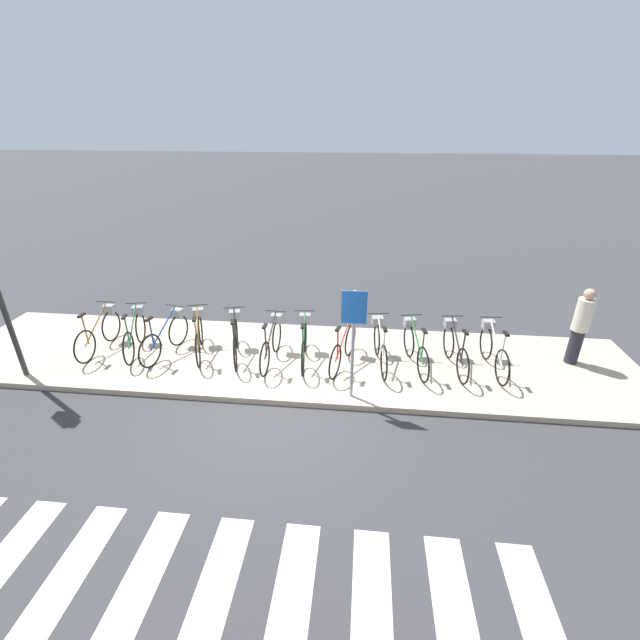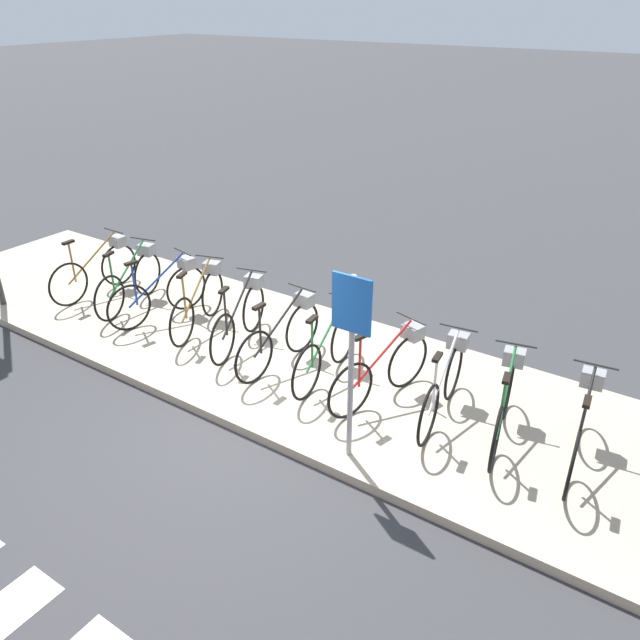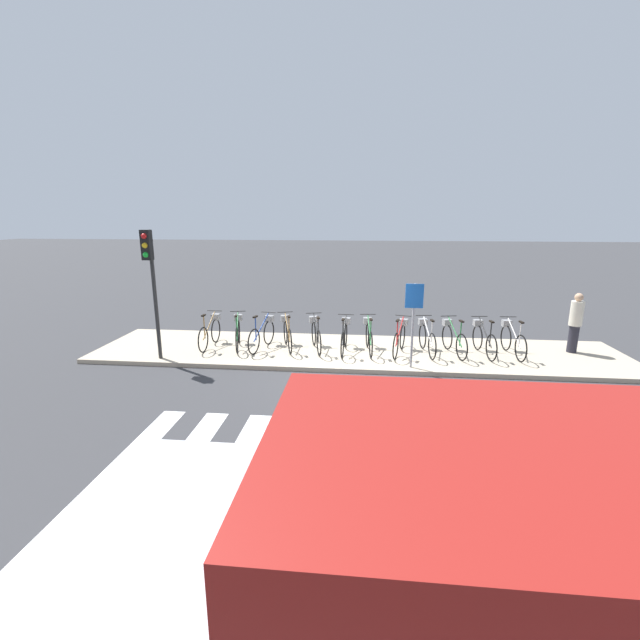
% 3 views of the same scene
% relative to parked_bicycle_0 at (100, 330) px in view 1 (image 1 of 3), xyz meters
% --- Properties ---
extents(ground_plane, '(120.00, 120.00, 0.00)m').
position_rel_parked_bicycle_0_xyz_m(ground_plane, '(4.28, -1.55, -0.58)').
color(ground_plane, '#38383A').
extents(sidewalk, '(14.95, 3.21, 0.12)m').
position_rel_parked_bicycle_0_xyz_m(sidewalk, '(4.28, 0.06, -0.52)').
color(sidewalk, '#B7A88E').
rests_on(sidewalk, ground_plane).
extents(parked_bicycle_0, '(0.46, 1.74, 1.06)m').
position_rel_parked_bicycle_0_xyz_m(parked_bicycle_0, '(0.00, 0.00, 0.00)').
color(parked_bicycle_0, black).
rests_on(parked_bicycle_0, sidewalk).
extents(parked_bicycle_1, '(0.56, 1.70, 1.06)m').
position_rel_parked_bicycle_0_xyz_m(parked_bicycle_1, '(0.82, 0.01, 0.00)').
color(parked_bicycle_1, black).
rests_on(parked_bicycle_1, sidewalk).
extents(parked_bicycle_2, '(0.53, 1.71, 1.06)m').
position_rel_parked_bicycle_0_xyz_m(parked_bicycle_2, '(1.58, -0.04, 0.00)').
color(parked_bicycle_2, black).
rests_on(parked_bicycle_2, sidewalk).
extents(parked_bicycle_3, '(0.65, 1.67, 1.06)m').
position_rel_parked_bicycle_0_xyz_m(parked_bicycle_3, '(2.27, 0.05, 0.00)').
color(parked_bicycle_3, black).
rests_on(parked_bicycle_3, sidewalk).
extents(parked_bicycle_4, '(0.59, 1.69, 1.06)m').
position_rel_parked_bicycle_0_xyz_m(parked_bicycle_4, '(3.11, 0.00, 0.00)').
color(parked_bicycle_4, black).
rests_on(parked_bicycle_4, sidewalk).
extents(parked_bicycle_5, '(0.46, 1.74, 1.06)m').
position_rel_parked_bicycle_0_xyz_m(parked_bicycle_5, '(3.94, -0.10, 0.00)').
color(parked_bicycle_5, black).
rests_on(parked_bicycle_5, sidewalk).
extents(parked_bicycle_6, '(0.46, 1.73, 1.06)m').
position_rel_parked_bicycle_0_xyz_m(parked_bicycle_6, '(4.63, -0.02, 0.00)').
color(parked_bicycle_6, black).
rests_on(parked_bicycle_6, sidewalk).
extents(parked_bicycle_7, '(0.60, 1.68, 1.06)m').
position_rel_parked_bicycle_0_xyz_m(parked_bicycle_7, '(5.50, -0.08, 0.00)').
color(parked_bicycle_7, black).
rests_on(parked_bicycle_7, sidewalk).
extents(parked_bicycle_8, '(0.46, 1.73, 1.06)m').
position_rel_parked_bicycle_0_xyz_m(parked_bicycle_8, '(6.24, 0.01, 0.00)').
color(parked_bicycle_8, black).
rests_on(parked_bicycle_8, sidewalk).
extents(parked_bicycle_9, '(0.52, 1.71, 1.06)m').
position_rel_parked_bicycle_0_xyz_m(parked_bicycle_9, '(6.97, 0.01, 0.00)').
color(parked_bicycle_9, black).
rests_on(parked_bicycle_9, sidewalk).
extents(parked_bicycle_10, '(0.46, 1.73, 1.06)m').
position_rel_parked_bicycle_0_xyz_m(parked_bicycle_10, '(7.79, 0.04, 0.00)').
color(parked_bicycle_10, black).
rests_on(parked_bicycle_10, sidewalk).
extents(parked_bicycle_11, '(0.46, 1.73, 1.06)m').
position_rel_parked_bicycle_0_xyz_m(parked_bicycle_11, '(8.57, 0.07, 0.00)').
color(parked_bicycle_11, black).
rests_on(parked_bicycle_11, sidewalk).
extents(pedestrian, '(0.34, 0.34, 1.69)m').
position_rel_parked_bicycle_0_xyz_m(pedestrian, '(10.36, 0.49, 0.43)').
color(pedestrian, '#23232D').
rests_on(pedestrian, sidewalk).
extents(sign_post, '(0.44, 0.07, 2.15)m').
position_rel_parked_bicycle_0_xyz_m(sign_post, '(5.69, -1.26, 1.01)').
color(sign_post, '#99999E').
rests_on(sign_post, sidewalk).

